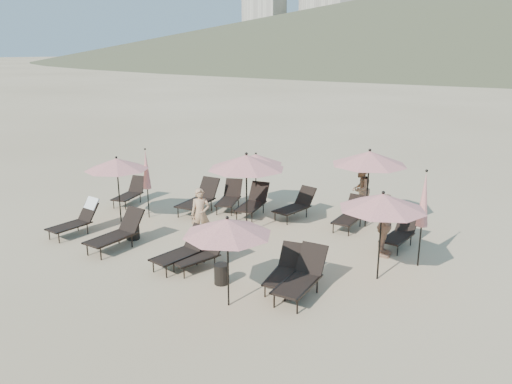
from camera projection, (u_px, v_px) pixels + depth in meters
The scene contains 28 objects.
ground at pixel (215, 270), 12.66m from camera, with size 800.00×800.00×0.00m, color #D6BA8C.
hotel_skyline at pixel (339, 16), 278.26m from camera, with size 109.00×82.00×55.00m.
lounger_0 at pixel (77, 219), 15.09m from camera, with size 0.79×1.67×1.00m.
lounger_1 at pixel (117, 232), 13.96m from camera, with size 0.83×1.82×1.01m.
lounger_2 at pixel (183, 250), 12.83m from camera, with size 0.94×1.72×0.93m.
lounger_3 at pixel (202, 253), 12.71m from camera, with size 1.05×1.60×0.86m.
lounger_4 at pixel (302, 276), 11.26m from camera, with size 0.69×1.76×1.01m.
lounger_5 at pixel (285, 270), 11.73m from camera, with size 0.74×1.57×0.87m.
lounger_6 at pixel (130, 192), 18.10m from camera, with size 0.85×1.63×0.89m.
lounger_7 at pixel (199, 198), 17.15m from camera, with size 0.74×1.86×1.06m.
lounger_8 at pixel (230, 197), 17.47m from camera, with size 1.06×1.73×0.93m.
lounger_9 at pixel (253, 201), 16.86m from camera, with size 0.87×1.78×0.98m.
lounger_10 at pixel (350, 215), 15.62m from camera, with size 0.69×1.62×0.92m.
lounger_11 at pixel (400, 233), 14.13m from camera, with size 0.81×1.58×0.87m.
lounger_12 at pixel (296, 205), 16.56m from camera, with size 1.01×1.74×0.94m.
umbrella_open_0 at pixel (117, 164), 15.77m from camera, with size 2.02×2.02×2.18m.
umbrella_open_1 at pixel (246, 162), 14.69m from camera, with size 2.33×2.33×2.51m.
umbrella_open_2 at pixel (383, 202), 11.66m from camera, with size 2.08×2.08×2.23m.
umbrella_open_3 at pixel (256, 159), 17.12m from camera, with size 1.88×1.88×2.02m.
umbrella_open_4 at pixel (369, 158), 15.20m from camera, with size 2.33×2.33×2.51m.
umbrella_open_5 at pixel (227, 227), 10.43m from camera, with size 1.92×1.92×2.06m.
umbrella_closed_0 at pixel (424, 200), 12.45m from camera, with size 0.30×0.30×2.57m.
umbrella_closed_1 at pixel (146, 170), 16.24m from camera, with size 0.28×0.28×2.35m.
side_table_0 at pixel (133, 232), 14.73m from camera, with size 0.40×0.40×0.44m, color black.
side_table_1 at pixel (221, 274), 11.88m from camera, with size 0.36×0.36×0.49m, color black.
beachgoer_a at pixel (200, 214), 14.59m from camera, with size 0.56×0.37×1.54m, color tan.
beachgoer_b at pixel (360, 189), 16.86m from camera, with size 0.83×0.65×1.71m, color tan.
beachgoer_c at pixel (385, 225), 13.34m from camera, with size 1.02×0.42×1.74m, color tan.
Camera 1 is at (6.47, -9.72, 5.37)m, focal length 35.00 mm.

